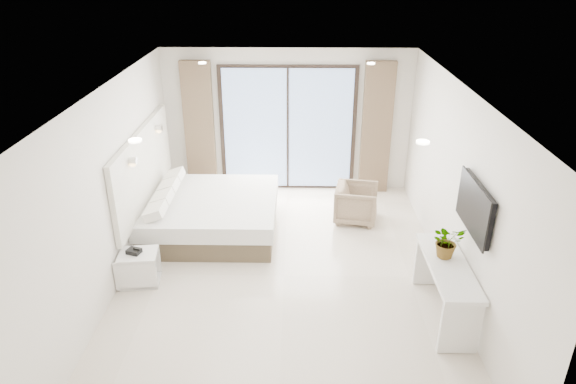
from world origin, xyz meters
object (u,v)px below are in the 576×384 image
object	(u,v)px
bed	(211,214)
armchair	(356,202)
console_desk	(447,278)
nightstand	(140,268)

from	to	relation	value
bed	armchair	world-z (taller)	bed
console_desk	bed	bearing A→B (deg)	146.89
console_desk	armchair	size ratio (longest dim) A/B	2.14
bed	armchair	bearing A→B (deg)	9.71
nightstand	armchair	xyz separation A→B (m)	(3.21, 1.91, 0.12)
armchair	bed	bearing A→B (deg)	109.86
nightstand	console_desk	xyz separation A→B (m)	(4.05, -0.65, 0.32)
bed	nightstand	distance (m)	1.68
bed	console_desk	xyz separation A→B (m)	(3.29, -2.14, 0.25)
bed	armchair	xyz separation A→B (m)	(2.45, 0.42, 0.04)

